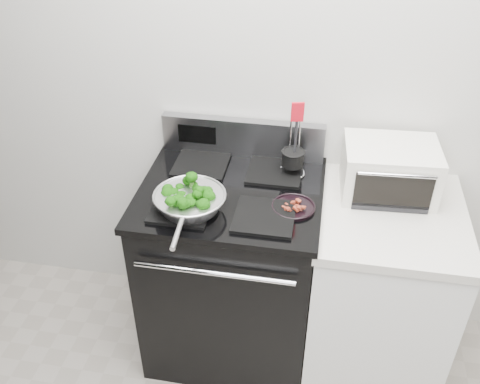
% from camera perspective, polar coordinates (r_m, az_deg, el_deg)
% --- Properties ---
extents(back_wall, '(4.00, 0.02, 2.70)m').
position_cam_1_polar(back_wall, '(2.37, 7.80, 12.13)').
color(back_wall, '#B4B2AB').
rests_on(back_wall, ground).
extents(gas_range, '(0.79, 0.69, 1.13)m').
position_cam_1_polar(gas_range, '(2.59, -0.89, -8.15)').
color(gas_range, black).
rests_on(gas_range, floor).
extents(counter, '(0.62, 0.68, 0.92)m').
position_cam_1_polar(counter, '(2.60, 14.35, -10.20)').
color(counter, white).
rests_on(counter, floor).
extents(skillet, '(0.30, 0.47, 0.06)m').
position_cam_1_polar(skillet, '(2.16, -5.39, -0.91)').
color(skillet, silver).
rests_on(skillet, gas_range).
extents(broccoli_pile, '(0.23, 0.23, 0.08)m').
position_cam_1_polar(broccoli_pile, '(2.15, -5.40, -0.48)').
color(broccoli_pile, black).
rests_on(broccoli_pile, skillet).
extents(bacon_plate, '(0.18, 0.18, 0.04)m').
position_cam_1_polar(bacon_plate, '(2.19, 5.71, -1.37)').
color(bacon_plate, black).
rests_on(bacon_plate, gas_range).
extents(utensil_holder, '(0.12, 0.12, 0.36)m').
position_cam_1_polar(utensil_holder, '(2.38, 5.63, 3.22)').
color(utensil_holder, silver).
rests_on(utensil_holder, gas_range).
extents(toaster_oven, '(0.41, 0.32, 0.22)m').
position_cam_1_polar(toaster_oven, '(2.36, 15.63, 2.29)').
color(toaster_oven, white).
rests_on(toaster_oven, counter).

